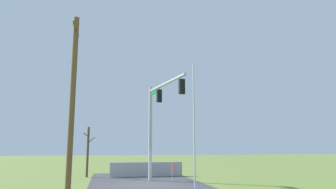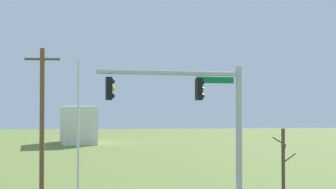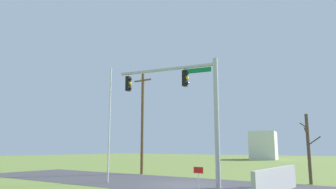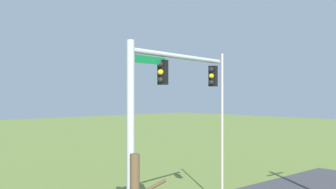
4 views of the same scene
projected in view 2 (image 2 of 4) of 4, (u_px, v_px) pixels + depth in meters
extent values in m
cylinder|color=#B2B5BA|center=(239.00, 149.00, 19.94)|extent=(0.28, 0.28, 7.41)
cylinder|color=#B2B5BA|center=(171.00, 73.00, 19.11)|extent=(6.31, 1.47, 0.20)
cube|color=#0F7238|center=(215.00, 80.00, 19.68)|extent=(1.77, 0.39, 0.28)
cube|color=black|center=(199.00, 89.00, 19.45)|extent=(0.31, 0.40, 0.96)
sphere|color=black|center=(202.00, 83.00, 19.50)|extent=(0.22, 0.22, 0.22)
sphere|color=yellow|center=(202.00, 89.00, 19.50)|extent=(0.22, 0.22, 0.22)
sphere|color=black|center=(202.00, 96.00, 19.49)|extent=(0.22, 0.22, 0.22)
cube|color=black|center=(109.00, 89.00, 18.35)|extent=(0.31, 0.40, 0.96)
sphere|color=black|center=(112.00, 81.00, 18.40)|extent=(0.22, 0.22, 0.22)
sphere|color=yellow|center=(112.00, 89.00, 18.39)|extent=(0.22, 0.22, 0.22)
sphere|color=black|center=(112.00, 96.00, 18.39)|extent=(0.22, 0.22, 0.22)
cylinder|color=silver|center=(78.00, 153.00, 17.77)|extent=(0.10, 0.10, 7.51)
cylinder|color=brown|center=(42.00, 128.00, 24.19)|extent=(0.26, 0.26, 8.76)
cube|color=brown|center=(42.00, 59.00, 24.26)|extent=(1.90, 0.12, 0.12)
cylinder|color=brown|center=(283.00, 166.00, 25.16)|extent=(0.20, 0.20, 4.31)
cylinder|color=brown|center=(289.00, 158.00, 25.20)|extent=(0.78, 0.07, 0.57)
cylinder|color=brown|center=(278.00, 140.00, 25.36)|extent=(0.54, 0.47, 0.39)
cylinder|color=brown|center=(284.00, 149.00, 24.90)|extent=(0.12, 0.61, 0.55)
cube|color=silver|center=(78.00, 125.00, 63.83)|extent=(6.26, 8.60, 5.33)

